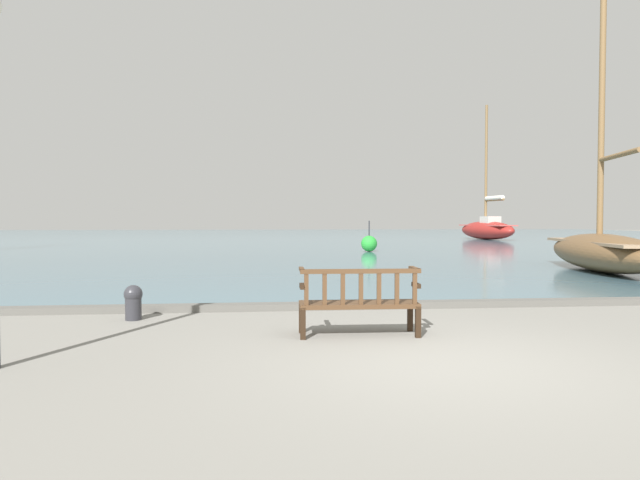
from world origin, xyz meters
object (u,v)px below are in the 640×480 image
at_px(channel_buoy, 369,244).
at_px(sailboat_far_port, 602,248).
at_px(park_bench, 359,301).
at_px(mooring_bollard, 133,301).
at_px(sailboat_nearest_port, 487,228).

bearing_deg(channel_buoy, sailboat_far_port, -66.02).
relative_size(park_bench, sailboat_far_port, 0.16).
bearing_deg(mooring_bollard, channel_buoy, 67.84).
bearing_deg(mooring_bollard, sailboat_nearest_port, 59.82).
xyz_separation_m(sailboat_far_port, channel_buoy, (-4.80, 10.79, -0.28)).
distance_m(sailboat_nearest_port, sailboat_far_port, 27.57).
bearing_deg(park_bench, channel_buoy, 78.80).
bearing_deg(park_bench, sailboat_far_port, 43.31).
height_order(park_bench, mooring_bollard, park_bench).
xyz_separation_m(sailboat_far_port, mooring_bollard, (-11.83, -6.48, -0.44)).
distance_m(sailboat_far_port, channel_buoy, 11.81).
relative_size(sailboat_nearest_port, sailboat_far_port, 1.05).
relative_size(park_bench, channel_buoy, 1.11).
distance_m(park_bench, sailboat_nearest_port, 38.08).
xyz_separation_m(sailboat_nearest_port, channel_buoy, (-12.18, -15.77, -0.48)).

